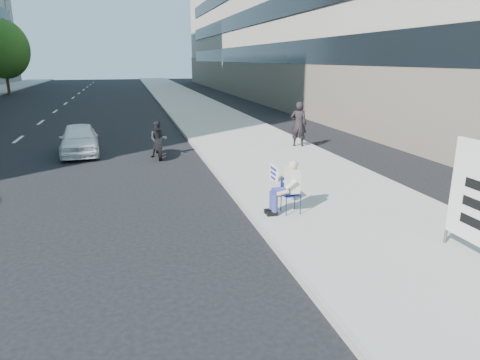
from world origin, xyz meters
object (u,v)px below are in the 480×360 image
object	(u,v)px
pedestrian_woman	(299,124)
motorcycle	(158,141)
seated_protester	(286,184)
white_sedan_near	(79,139)

from	to	relation	value
pedestrian_woman	motorcycle	xyz separation A→B (m)	(-5.90, -0.00, -0.46)
seated_protester	pedestrian_woman	distance (m)	8.42
seated_protester	pedestrian_woman	size ratio (longest dim) A/B	0.69
pedestrian_woman	motorcycle	world-z (taller)	pedestrian_woman
motorcycle	white_sedan_near	bearing A→B (deg)	161.36
white_sedan_near	motorcycle	size ratio (longest dim) A/B	1.77
white_sedan_near	motorcycle	xyz separation A→B (m)	(3.08, -1.37, 0.02)
seated_protester	white_sedan_near	size ratio (longest dim) A/B	0.36
seated_protester	motorcycle	world-z (taller)	seated_protester
pedestrian_woman	motorcycle	distance (m)	5.92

